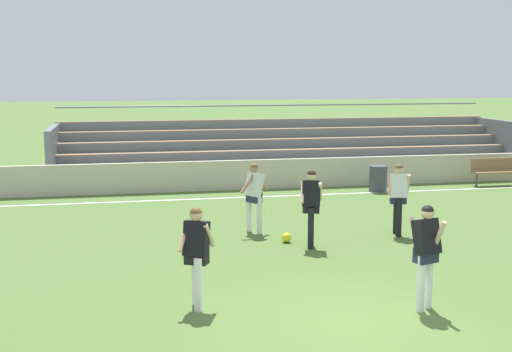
{
  "coord_description": "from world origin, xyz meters",
  "views": [
    {
      "loc": [
        -3.3,
        -9.36,
        3.78
      ],
      "look_at": [
        0.03,
        7.26,
        1.14
      ],
      "focal_mm": 47.27,
      "sensor_mm": 36.0,
      "label": 1
    }
  ],
  "objects_px": {
    "trash_bin": "(378,179)",
    "player_white_wide_left": "(254,192)",
    "player_dark_dropping_back": "(311,202)",
    "soccer_ball": "(286,238)",
    "player_white_challenging": "(398,193)",
    "bleacher_stand": "(291,147)",
    "player_dark_overlapping": "(196,248)",
    "player_dark_pressing_high": "(426,248)",
    "bench_near_wall_gap": "(497,169)"
  },
  "relations": [
    {
      "from": "trash_bin",
      "to": "player_white_wide_left",
      "type": "relative_size",
      "value": 0.5
    },
    {
      "from": "player_dark_dropping_back",
      "to": "soccer_ball",
      "type": "distance_m",
      "value": 1.12
    },
    {
      "from": "trash_bin",
      "to": "player_white_challenging",
      "type": "xyz_separation_m",
      "value": [
        -1.72,
        -5.58,
        0.59
      ]
    },
    {
      "from": "player_white_wide_left",
      "to": "soccer_ball",
      "type": "distance_m",
      "value": 1.48
    },
    {
      "from": "player_dark_dropping_back",
      "to": "player_white_wide_left",
      "type": "bearing_deg",
      "value": 120.8
    },
    {
      "from": "bleacher_stand",
      "to": "player_dark_overlapping",
      "type": "xyz_separation_m",
      "value": [
        -4.93,
        -13.32,
        -0.05
      ]
    },
    {
      "from": "player_dark_overlapping",
      "to": "trash_bin",
      "type": "bearing_deg",
      "value": 54.33
    },
    {
      "from": "bleacher_stand",
      "to": "player_dark_dropping_back",
      "type": "xyz_separation_m",
      "value": [
        -2.09,
        -10.03,
        -0.03
      ]
    },
    {
      "from": "bleacher_stand",
      "to": "soccer_ball",
      "type": "height_order",
      "value": "bleacher_stand"
    },
    {
      "from": "player_white_wide_left",
      "to": "player_dark_overlapping",
      "type": "xyz_separation_m",
      "value": [
        -1.9,
        -4.87,
        0.0
      ]
    },
    {
      "from": "player_dark_dropping_back",
      "to": "player_dark_pressing_high",
      "type": "height_order",
      "value": "player_dark_pressing_high"
    },
    {
      "from": "player_dark_dropping_back",
      "to": "player_dark_pressing_high",
      "type": "relative_size",
      "value": 0.99
    },
    {
      "from": "player_dark_pressing_high",
      "to": "soccer_ball",
      "type": "relative_size",
      "value": 7.76
    },
    {
      "from": "bench_near_wall_gap",
      "to": "player_dark_pressing_high",
      "type": "distance_m",
      "value": 13.13
    },
    {
      "from": "trash_bin",
      "to": "player_white_wide_left",
      "type": "distance_m",
      "value": 6.83
    },
    {
      "from": "player_dark_pressing_high",
      "to": "soccer_ball",
      "type": "bearing_deg",
      "value": 103.8
    },
    {
      "from": "bench_near_wall_gap",
      "to": "player_dark_dropping_back",
      "type": "bearing_deg",
      "value": -141.79
    },
    {
      "from": "bench_near_wall_gap",
      "to": "trash_bin",
      "type": "bearing_deg",
      "value": -175.68
    },
    {
      "from": "player_dark_pressing_high",
      "to": "bench_near_wall_gap",
      "type": "bearing_deg",
      "value": 54.39
    },
    {
      "from": "player_dark_pressing_high",
      "to": "soccer_ball",
      "type": "xyz_separation_m",
      "value": [
        -1.13,
        4.61,
        -0.91
      ]
    },
    {
      "from": "trash_bin",
      "to": "player_dark_overlapping",
      "type": "distance_m",
      "value": 11.76
    },
    {
      "from": "player_dark_overlapping",
      "to": "soccer_ball",
      "type": "xyz_separation_m",
      "value": [
        2.43,
        3.81,
        -0.88
      ]
    },
    {
      "from": "bleacher_stand",
      "to": "player_dark_dropping_back",
      "type": "relative_size",
      "value": 9.95
    },
    {
      "from": "bench_near_wall_gap",
      "to": "player_dark_dropping_back",
      "type": "height_order",
      "value": "player_dark_dropping_back"
    },
    {
      "from": "soccer_ball",
      "to": "player_dark_dropping_back",
      "type": "bearing_deg",
      "value": -51.27
    },
    {
      "from": "trash_bin",
      "to": "player_dark_pressing_high",
      "type": "bearing_deg",
      "value": -107.64
    },
    {
      "from": "player_dark_dropping_back",
      "to": "soccer_ball",
      "type": "height_order",
      "value": "player_dark_dropping_back"
    },
    {
      "from": "bleacher_stand",
      "to": "player_white_wide_left",
      "type": "bearing_deg",
      "value": -109.72
    },
    {
      "from": "player_white_wide_left",
      "to": "player_dark_overlapping",
      "type": "distance_m",
      "value": 5.23
    },
    {
      "from": "bench_near_wall_gap",
      "to": "player_dark_dropping_back",
      "type": "distance_m",
      "value": 10.65
    },
    {
      "from": "bleacher_stand",
      "to": "player_dark_overlapping",
      "type": "relative_size",
      "value": 10.17
    },
    {
      "from": "bench_near_wall_gap",
      "to": "soccer_ball",
      "type": "bearing_deg",
      "value": -145.35
    },
    {
      "from": "trash_bin",
      "to": "player_dark_pressing_high",
      "type": "height_order",
      "value": "player_dark_pressing_high"
    },
    {
      "from": "player_white_challenging",
      "to": "soccer_ball",
      "type": "relative_size",
      "value": 7.62
    },
    {
      "from": "bleacher_stand",
      "to": "trash_bin",
      "type": "height_order",
      "value": "bleacher_stand"
    },
    {
      "from": "player_dark_pressing_high",
      "to": "player_white_challenging",
      "type": "bearing_deg",
      "value": 71.78
    },
    {
      "from": "bench_near_wall_gap",
      "to": "player_dark_dropping_back",
      "type": "xyz_separation_m",
      "value": [
        -8.36,
        -6.58,
        0.47
      ]
    },
    {
      "from": "player_white_wide_left",
      "to": "bleacher_stand",
      "type": "bearing_deg",
      "value": 70.28
    },
    {
      "from": "trash_bin",
      "to": "player_dark_dropping_back",
      "type": "xyz_separation_m",
      "value": [
        -4.01,
        -6.25,
        0.6
      ]
    },
    {
      "from": "bench_near_wall_gap",
      "to": "soccer_ball",
      "type": "relative_size",
      "value": 8.18
    },
    {
      "from": "bleacher_stand",
      "to": "bench_near_wall_gap",
      "type": "height_order",
      "value": "bleacher_stand"
    },
    {
      "from": "bench_near_wall_gap",
      "to": "player_dark_dropping_back",
      "type": "relative_size",
      "value": 1.06
    },
    {
      "from": "trash_bin",
      "to": "bench_near_wall_gap",
      "type": "bearing_deg",
      "value": 4.32
    },
    {
      "from": "trash_bin",
      "to": "player_dark_dropping_back",
      "type": "height_order",
      "value": "player_dark_dropping_back"
    },
    {
      "from": "trash_bin",
      "to": "player_dark_overlapping",
      "type": "relative_size",
      "value": 0.5
    },
    {
      "from": "bench_near_wall_gap",
      "to": "player_white_wide_left",
      "type": "relative_size",
      "value": 1.09
    },
    {
      "from": "trash_bin",
      "to": "player_white_wide_left",
      "type": "xyz_separation_m",
      "value": [
        -4.95,
        -4.67,
        0.58
      ]
    },
    {
      "from": "bleacher_stand",
      "to": "bench_near_wall_gap",
      "type": "distance_m",
      "value": 7.18
    },
    {
      "from": "player_dark_dropping_back",
      "to": "bench_near_wall_gap",
      "type": "bearing_deg",
      "value": 38.21
    },
    {
      "from": "player_dark_pressing_high",
      "to": "player_dark_overlapping",
      "type": "xyz_separation_m",
      "value": [
        -3.56,
        0.8,
        -0.03
      ]
    }
  ]
}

